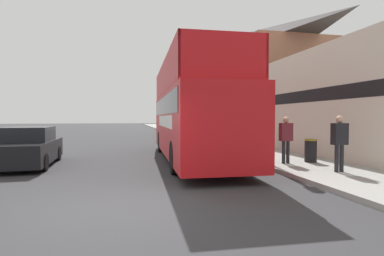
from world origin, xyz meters
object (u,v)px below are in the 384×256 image
(pedestrian_nearest, at_px, (339,138))
(litter_bin, at_px, (311,150))
(parked_car_ahead_of_bus, at_px, (179,134))
(lamp_post_nearest, at_px, (261,75))
(tour_bus, at_px, (192,117))
(parked_car_far_side, at_px, (27,148))
(lamp_post_second, at_px, (208,91))
(pedestrian_second, at_px, (286,135))

(pedestrian_nearest, height_order, litter_bin, pedestrian_nearest)
(parked_car_ahead_of_bus, relative_size, lamp_post_nearest, 0.87)
(parked_car_ahead_of_bus, bearing_deg, litter_bin, -70.43)
(tour_bus, distance_m, parked_car_far_side, 6.54)
(pedestrian_nearest, xyz_separation_m, lamp_post_second, (-1.19, 10.66, 2.34))
(parked_car_ahead_of_bus, distance_m, parked_car_far_side, 10.83)
(litter_bin, bearing_deg, parked_car_ahead_of_bus, 107.06)
(parked_car_far_side, relative_size, lamp_post_nearest, 0.89)
(tour_bus, bearing_deg, pedestrian_nearest, -49.45)
(pedestrian_nearest, relative_size, lamp_post_nearest, 0.36)
(pedestrian_second, relative_size, lamp_post_nearest, 0.35)
(tour_bus, relative_size, parked_car_far_side, 2.45)
(pedestrian_nearest, bearing_deg, lamp_post_nearest, 112.91)
(pedestrian_nearest, bearing_deg, pedestrian_second, 110.04)
(lamp_post_second, bearing_deg, litter_bin, -79.56)
(parked_car_ahead_of_bus, xyz_separation_m, parked_car_far_side, (-7.26, -8.03, -0.01))
(litter_bin, bearing_deg, pedestrian_second, -174.64)
(tour_bus, relative_size, pedestrian_nearest, 6.08)
(lamp_post_nearest, distance_m, lamp_post_second, 7.76)
(parked_car_far_side, distance_m, lamp_post_second, 11.24)
(parked_car_far_side, xyz_separation_m, pedestrian_nearest, (10.03, -4.33, 0.51))
(parked_car_ahead_of_bus, height_order, lamp_post_second, lamp_post_second)
(lamp_post_nearest, distance_m, litter_bin, 3.43)
(parked_car_ahead_of_bus, height_order, pedestrian_nearest, pedestrian_nearest)
(pedestrian_second, xyz_separation_m, lamp_post_nearest, (-0.53, 0.98, 2.32))
(tour_bus, distance_m, pedestrian_nearest, 5.92)
(pedestrian_nearest, xyz_separation_m, litter_bin, (0.40, 2.03, -0.58))
(parked_car_far_side, bearing_deg, parked_car_ahead_of_bus, -134.16)
(tour_bus, distance_m, parked_car_ahead_of_bus, 7.84)
(pedestrian_nearest, xyz_separation_m, pedestrian_second, (-0.70, 1.93, -0.02))
(lamp_post_second, bearing_deg, parked_car_ahead_of_bus, 132.90)
(pedestrian_nearest, relative_size, lamp_post_second, 0.35)
(parked_car_ahead_of_bus, height_order, parked_car_far_side, parked_car_far_side)
(litter_bin, bearing_deg, tour_bus, 146.81)
(tour_bus, bearing_deg, lamp_post_second, 70.88)
(lamp_post_nearest, xyz_separation_m, lamp_post_second, (0.04, 7.76, 0.03))
(tour_bus, height_order, pedestrian_second, tour_bus)
(lamp_post_second, distance_m, litter_bin, 9.25)
(parked_car_far_side, xyz_separation_m, lamp_post_second, (8.84, 6.33, 2.85))
(tour_bus, bearing_deg, parked_car_far_side, -174.42)
(tour_bus, height_order, lamp_post_second, lamp_post_second)
(tour_bus, distance_m, lamp_post_nearest, 3.38)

